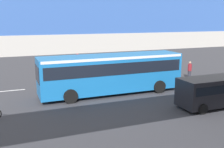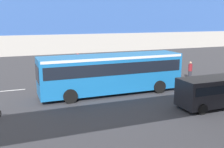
# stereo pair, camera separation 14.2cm
# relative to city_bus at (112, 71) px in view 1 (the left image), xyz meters

# --- Properties ---
(ground) EXTENTS (80.00, 80.00, 0.00)m
(ground) POSITION_rel_city_bus_xyz_m (-0.54, -1.32, -1.88)
(ground) COLOR #38383D
(city_bus) EXTENTS (11.54, 2.85, 3.15)m
(city_bus) POSITION_rel_city_bus_xyz_m (0.00, 0.00, 0.00)
(city_bus) COLOR #196BB7
(city_bus) RESTS_ON ground
(parked_van) EXTENTS (4.80, 2.17, 2.05)m
(parked_van) POSITION_rel_city_bus_xyz_m (-5.19, 5.60, -0.70)
(parked_van) COLOR black
(parked_van) RESTS_ON ground
(pedestrian) EXTENTS (0.38, 0.38, 1.79)m
(pedestrian) POSITION_rel_city_bus_xyz_m (-9.19, -1.96, -1.00)
(pedestrian) COLOR #2D2D38
(pedestrian) RESTS_ON ground
(traffic_sign) EXTENTS (0.08, 0.60, 2.80)m
(traffic_sign) POSITION_rel_city_bus_xyz_m (1.61, -4.54, 0.01)
(traffic_sign) COLOR slate
(traffic_sign) RESTS_ON ground
(lane_dash_leftmost) EXTENTS (2.00, 0.20, 0.01)m
(lane_dash_leftmost) POSITION_rel_city_bus_xyz_m (-8.54, -3.95, -1.88)
(lane_dash_leftmost) COLOR silver
(lane_dash_leftmost) RESTS_ON ground
(lane_dash_left) EXTENTS (2.00, 0.20, 0.01)m
(lane_dash_left) POSITION_rel_city_bus_xyz_m (-4.54, -3.95, -1.88)
(lane_dash_left) COLOR silver
(lane_dash_left) RESTS_ON ground
(lane_dash_centre) EXTENTS (2.00, 0.20, 0.01)m
(lane_dash_centre) POSITION_rel_city_bus_xyz_m (-0.54, -3.95, -1.88)
(lane_dash_centre) COLOR silver
(lane_dash_centre) RESTS_ON ground
(lane_dash_right) EXTENTS (2.00, 0.20, 0.01)m
(lane_dash_right) POSITION_rel_city_bus_xyz_m (3.46, -3.95, -1.88)
(lane_dash_right) COLOR silver
(lane_dash_right) RESTS_ON ground
(lane_dash_rightmost) EXTENTS (2.00, 0.20, 0.01)m
(lane_dash_rightmost) POSITION_rel_city_bus_xyz_m (7.46, -3.95, -1.88)
(lane_dash_rightmost) COLOR silver
(lane_dash_rightmost) RESTS_ON ground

